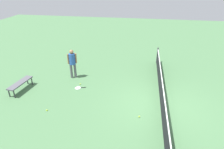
{
  "coord_description": "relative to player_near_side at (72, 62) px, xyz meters",
  "views": [
    {
      "loc": [
        7.49,
        -1.02,
        5.34
      ],
      "look_at": [
        -1.0,
        -2.43,
        0.9
      ],
      "focal_mm": 31.03,
      "sensor_mm": 36.0,
      "label": 1
    }
  ],
  "objects": [
    {
      "name": "tennis_ball_midcourt",
      "position": [
        0.75,
        0.62,
        -0.98
      ],
      "size": [
        0.07,
        0.07,
        0.07
      ],
      "primitive_type": "sphere",
      "color": "#C6E033",
      "rests_on": "ground_plane"
    },
    {
      "name": "player_near_side",
      "position": [
        0.0,
        0.0,
        0.0
      ],
      "size": [
        0.45,
        0.51,
        1.7
      ],
      "color": "#595960",
      "rests_on": "ground_plane"
    },
    {
      "name": "tennis_ball_near_player",
      "position": [
        -1.05,
        -0.52,
        -0.98
      ],
      "size": [
        0.07,
        0.07,
        0.07
      ],
      "primitive_type": "sphere",
      "color": "#C6E033",
      "rests_on": "ground_plane"
    },
    {
      "name": "tennis_ball_by_net",
      "position": [
        3.21,
        -0.12,
        -0.98
      ],
      "size": [
        0.07,
        0.07,
        0.07
      ],
      "primitive_type": "sphere",
      "color": "#C6E033",
      "rests_on": "ground_plane"
    },
    {
      "name": "court_net",
      "position": [
        2.0,
        4.86,
        -0.51
      ],
      "size": [
        10.09,
        0.09,
        1.07
      ],
      "color": "#4C4C51",
      "rests_on": "ground_plane"
    },
    {
      "name": "courtside_bench",
      "position": [
        1.82,
        -2.18,
        -0.59
      ],
      "size": [
        1.54,
        0.58,
        0.48
      ],
      "color": "#595960",
      "rests_on": "ground_plane"
    },
    {
      "name": "tennis_ball_baseline",
      "position": [
        2.97,
        3.92,
        -0.98
      ],
      "size": [
        0.07,
        0.07,
        0.07
      ],
      "primitive_type": "sphere",
      "color": "#C6E033",
      "rests_on": "ground_plane"
    },
    {
      "name": "tennis_racket_near_player",
      "position": [
        1.13,
        0.64,
        -1.0
      ],
      "size": [
        0.4,
        0.61,
        0.03
      ],
      "color": "white",
      "rests_on": "ground_plane"
    },
    {
      "name": "ground_plane",
      "position": [
        2.0,
        4.86,
        -1.01
      ],
      "size": [
        40.0,
        40.0,
        0.0
      ],
      "primitive_type": "plane",
      "color": "#4C7A4C"
    }
  ]
}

